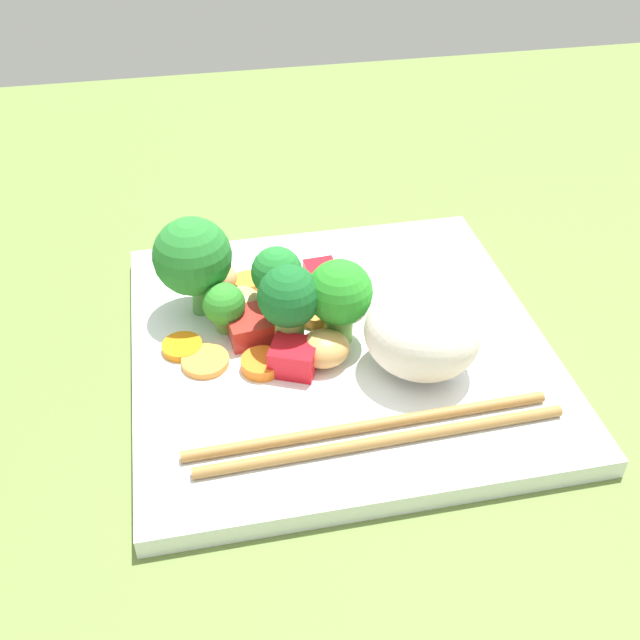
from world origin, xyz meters
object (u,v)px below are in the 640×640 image
(rice_mound, at_px, (422,333))
(chopstick_pair, at_px, (381,432))
(broccoli_floret_2, at_px, (224,306))
(square_plate, at_px, (339,347))
(carrot_slice_2, at_px, (317,314))

(rice_mound, distance_m, chopstick_pair, 0.07)
(broccoli_floret_2, xyz_separation_m, chopstick_pair, (0.11, 0.08, -0.02))
(square_plate, xyz_separation_m, carrot_slice_2, (-0.03, -0.01, 0.01))
(square_plate, bearing_deg, rice_mound, 49.72)
(rice_mound, distance_m, broccoli_floret_2, 0.13)
(rice_mound, distance_m, carrot_slice_2, 0.09)
(square_plate, bearing_deg, broccoli_floret_2, -107.77)
(rice_mound, bearing_deg, chopstick_pair, -36.24)
(chopstick_pair, bearing_deg, broccoli_floret_2, 122.78)
(carrot_slice_2, bearing_deg, chopstick_pair, 7.33)
(chopstick_pair, bearing_deg, square_plate, 91.54)
(square_plate, relative_size, rice_mound, 3.75)
(carrot_slice_2, xyz_separation_m, chopstick_pair, (0.12, 0.02, -0.00))
(carrot_slice_2, relative_size, chopstick_pair, 0.12)
(rice_mound, height_order, carrot_slice_2, rice_mound)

